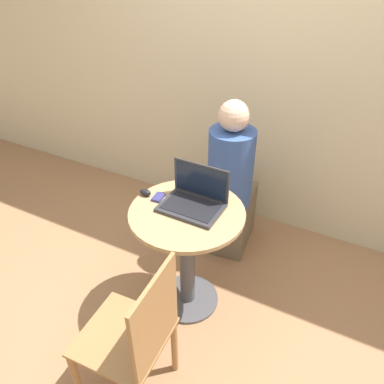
{
  "coord_description": "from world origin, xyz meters",
  "views": [
    {
      "loc": [
        0.79,
        -1.45,
        1.99
      ],
      "look_at": [
        0.01,
        0.05,
        0.84
      ],
      "focal_mm": 35.0,
      "sensor_mm": 36.0,
      "label": 1
    }
  ],
  "objects_px": {
    "laptop": "(194,199)",
    "person_seated": "(231,191)",
    "cell_phone": "(158,197)",
    "chair_empty": "(135,338)"
  },
  "relations": [
    {
      "from": "laptop",
      "to": "person_seated",
      "type": "bearing_deg",
      "value": 89.18
    },
    {
      "from": "person_seated",
      "to": "laptop",
      "type": "bearing_deg",
      "value": -90.82
    },
    {
      "from": "laptop",
      "to": "cell_phone",
      "type": "relative_size",
      "value": 3.86
    },
    {
      "from": "cell_phone",
      "to": "chair_empty",
      "type": "distance_m",
      "value": 0.78
    },
    {
      "from": "cell_phone",
      "to": "chair_empty",
      "type": "relative_size",
      "value": 0.1
    },
    {
      "from": "cell_phone",
      "to": "chair_empty",
      "type": "bearing_deg",
      "value": -68.02
    },
    {
      "from": "laptop",
      "to": "cell_phone",
      "type": "xyz_separation_m",
      "value": [
        -0.22,
        -0.03,
        -0.04
      ]
    },
    {
      "from": "chair_empty",
      "to": "person_seated",
      "type": "xyz_separation_m",
      "value": [
        -0.05,
        1.26,
        0.05
      ]
    },
    {
      "from": "cell_phone",
      "to": "chair_empty",
      "type": "xyz_separation_m",
      "value": [
        0.27,
        -0.67,
        -0.29
      ]
    },
    {
      "from": "laptop",
      "to": "chair_empty",
      "type": "xyz_separation_m",
      "value": [
        0.05,
        -0.71,
        -0.33
      ]
    }
  ]
}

